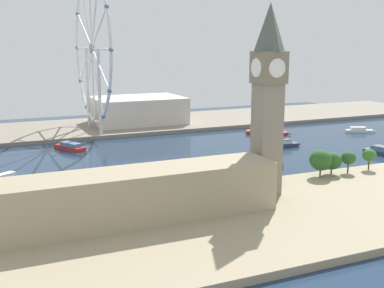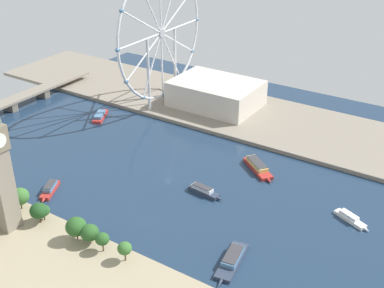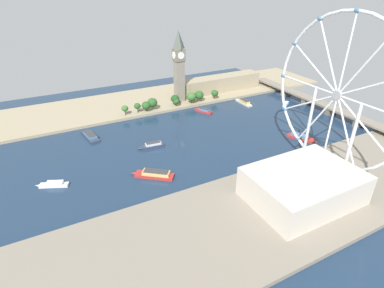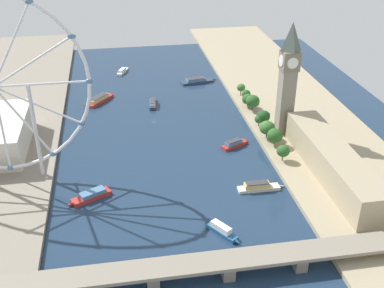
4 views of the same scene
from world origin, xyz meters
TOP-DOWN VIEW (x-y plane):
  - ground_plane at (0.00, 0.00)m, footprint 406.79×406.79m
  - riverbank_left at (-118.40, 0.00)m, footprint 90.00×520.00m
  - riverbank_right at (118.40, 0.00)m, footprint 90.00×520.00m
  - tree_row_embankment at (-81.17, 29.64)m, footprint 14.58×124.16m
  - ferris_wheel at (99.22, 76.01)m, footprint 115.61×3.20m
  - riverside_hall at (119.92, 34.09)m, footprint 52.72×73.36m
  - tour_boat_0 at (48.88, 105.04)m, footprint 27.92×17.80m
  - tour_boat_1 at (-2.15, -29.47)m, footprint 7.66×25.86m
  - tour_boat_2 at (20.29, -117.03)m, footprint 13.27×23.97m
  - tour_boat_3 at (-49.54, -76.13)m, footprint 37.00×13.86m
  - tour_boat_5 at (-54.20, 54.97)m, footprint 23.87×14.75m
  - tour_boat_6 at (43.76, -44.88)m, footprint 26.17×31.67m

SIDE VIEW (x-z plane):
  - ground_plane at x=0.00m, z-range 0.00..0.00m
  - riverbank_left at x=-118.40m, z-range 0.00..3.00m
  - riverbank_right at x=118.40m, z-range 0.00..3.00m
  - tour_boat_2 at x=20.29m, z-range -0.43..3.87m
  - tour_boat_3 at x=-49.54m, z-range -0.49..4.48m
  - tour_boat_0 at x=48.88m, z-range -0.40..4.53m
  - tour_boat_5 at x=-54.20m, z-range -0.49..4.75m
  - tour_boat_1 at x=-2.15m, z-range -0.44..4.80m
  - tour_boat_6 at x=43.76m, z-range -0.43..5.24m
  - tree_row_embankment at x=-81.17m, z-range 4.06..17.93m
  - riverside_hall at x=119.92m, z-range 3.00..24.66m
  - ferris_wheel at x=99.22m, z-range 4.95..124.31m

